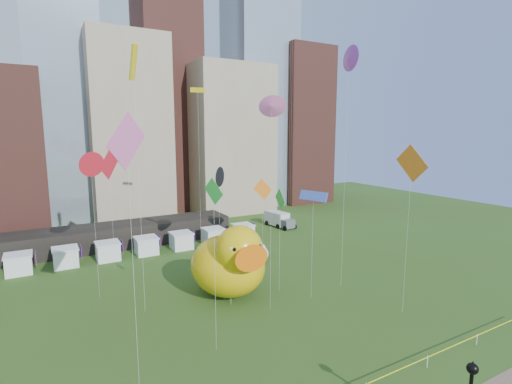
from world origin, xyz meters
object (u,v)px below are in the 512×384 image
big_duck (230,262)px  box_truck (279,219)px  seahorse_green (224,260)px  seahorse_purple (231,263)px  small_duck (259,253)px

big_duck → box_truck: (20.21, 22.10, -2.29)m
big_duck → box_truck: bearing=48.7°
seahorse_green → big_duck: bearing=43.9°
seahorse_green → seahorse_purple: seahorse_green is taller
big_duck → seahorse_green: (-0.97, -0.65, 0.58)m
seahorse_purple → box_truck: 32.14m
seahorse_purple → big_duck: bearing=43.7°
big_duck → small_duck: big_duck is taller
big_duck → seahorse_green: size_ratio=1.73×
seahorse_purple → seahorse_green: bearing=71.5°
box_truck → seahorse_green: bearing=-140.3°
seahorse_green → seahorse_purple: size_ratio=1.01×
small_duck → seahorse_purple: 13.08m
big_duck → seahorse_purple: size_ratio=1.74×
small_duck → seahorse_purple: size_ratio=0.67×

